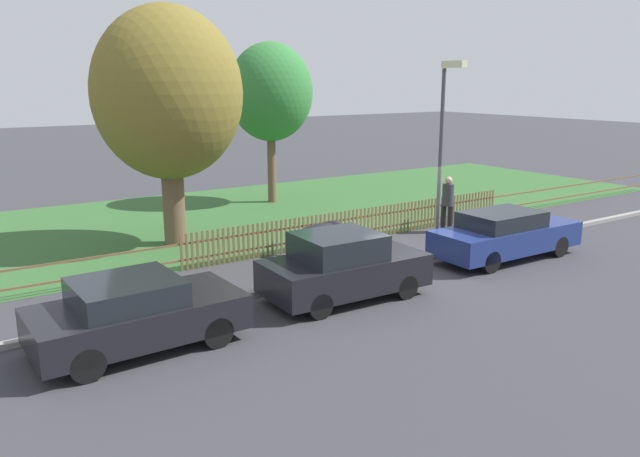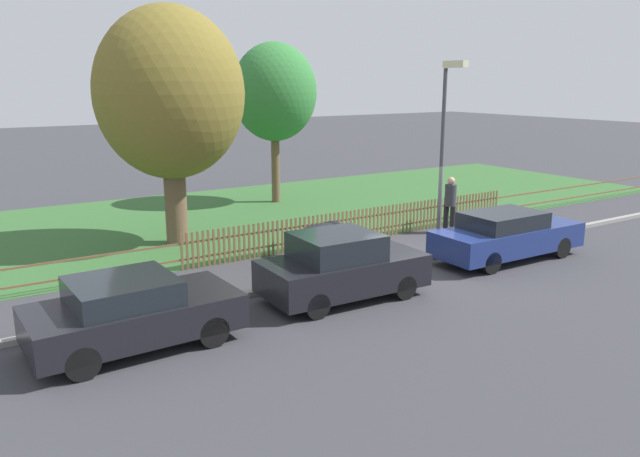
% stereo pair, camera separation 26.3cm
% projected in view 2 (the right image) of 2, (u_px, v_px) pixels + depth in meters
% --- Properties ---
extents(ground_plane, '(120.00, 120.00, 0.00)m').
position_uv_depth(ground_plane, '(426.00, 261.00, 17.10)').
color(ground_plane, '#38383D').
extents(kerb_stone, '(33.00, 0.20, 0.12)m').
position_uv_depth(kerb_stone, '(424.00, 259.00, 17.17)').
color(kerb_stone, gray).
rests_on(kerb_stone, ground).
extents(grass_strip, '(33.00, 10.91, 0.01)m').
position_uv_depth(grass_strip, '(279.00, 210.00, 23.87)').
color(grass_strip, '#33602D').
rests_on(grass_strip, ground).
extents(park_fence, '(33.00, 0.05, 1.00)m').
position_uv_depth(park_fence, '(364.00, 224.00, 19.31)').
color(park_fence, brown).
rests_on(park_fence, ground).
extents(parked_car_silver_hatchback, '(3.85, 1.97, 1.35)m').
position_uv_depth(parked_car_silver_hatchback, '(132.00, 312.00, 11.50)').
color(parked_car_silver_hatchback, black).
rests_on(parked_car_silver_hatchback, ground).
extents(parked_car_black_saloon, '(3.79, 1.87, 1.54)m').
position_uv_depth(parked_car_black_saloon, '(341.00, 267.00, 14.05)').
color(parked_car_black_saloon, black).
rests_on(parked_car_black_saloon, ground).
extents(parked_car_navy_estate, '(4.53, 1.69, 1.36)m').
position_uv_depth(parked_car_navy_estate, '(507.00, 235.00, 17.15)').
color(parked_car_navy_estate, navy).
rests_on(parked_car_navy_estate, ground).
extents(covered_motorcycle, '(2.11, 0.92, 1.10)m').
position_uv_depth(covered_motorcycle, '(323.00, 239.00, 16.84)').
color(covered_motorcycle, black).
rests_on(covered_motorcycle, ground).
extents(tree_nearest_kerb, '(4.31, 4.31, 6.96)m').
position_uv_depth(tree_nearest_kerb, '(170.00, 95.00, 17.97)').
color(tree_nearest_kerb, brown).
rests_on(tree_nearest_kerb, ground).
extents(tree_behind_motorcycle, '(3.33, 3.33, 6.30)m').
position_uv_depth(tree_behind_motorcycle, '(274.00, 93.00, 24.43)').
color(tree_behind_motorcycle, brown).
rests_on(tree_behind_motorcycle, ground).
extents(pedestrian_near_fence, '(0.43, 0.43, 1.83)m').
position_uv_depth(pedestrian_near_fence, '(450.00, 201.00, 20.10)').
color(pedestrian_near_fence, black).
rests_on(pedestrian_near_fence, ground).
extents(street_lamp, '(0.20, 0.79, 5.35)m').
position_uv_depth(street_lamp, '(446.00, 134.00, 17.08)').
color(street_lamp, '#47474C').
rests_on(street_lamp, ground).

